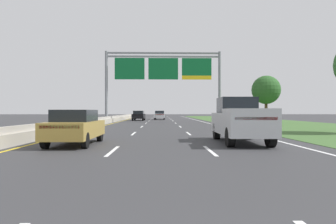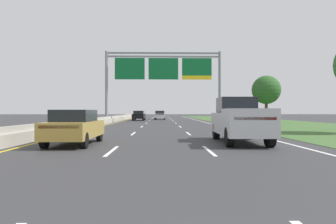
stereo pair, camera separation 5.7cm
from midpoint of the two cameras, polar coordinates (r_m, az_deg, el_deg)
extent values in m
plane|color=#333335|center=(36.20, -1.36, -2.22)|extent=(220.00, 220.00, 0.00)
cube|color=white|center=(11.91, -10.37, -7.11)|extent=(0.14, 3.00, 0.01)
cube|color=white|center=(20.81, -6.48, -3.99)|extent=(0.14, 3.00, 0.01)
cube|color=white|center=(29.76, -4.93, -2.73)|extent=(0.14, 3.00, 0.01)
cube|color=white|center=(38.74, -4.10, -2.06)|extent=(0.14, 3.00, 0.01)
cube|color=white|center=(47.73, -3.59, -1.64)|extent=(0.14, 3.00, 0.01)
cube|color=white|center=(56.72, -3.23, -1.35)|extent=(0.14, 3.00, 0.01)
cube|color=white|center=(65.71, -2.98, -1.14)|extent=(0.14, 3.00, 0.01)
cube|color=white|center=(74.71, -2.78, -0.98)|extent=(0.14, 3.00, 0.01)
cube|color=white|center=(83.70, -2.63, -0.86)|extent=(0.14, 3.00, 0.01)
cube|color=white|center=(11.91, 7.64, -7.10)|extent=(0.14, 3.00, 0.01)
cube|color=white|center=(20.81, 3.75, -3.98)|extent=(0.14, 3.00, 0.01)
cube|color=white|center=(29.76, 2.20, -2.73)|extent=(0.14, 3.00, 0.01)
cube|color=white|center=(38.74, 1.38, -2.06)|extent=(0.14, 3.00, 0.01)
cube|color=white|center=(47.73, 0.86, -1.64)|extent=(0.14, 3.00, 0.01)
cube|color=white|center=(56.72, 0.51, -1.35)|extent=(0.14, 3.00, 0.01)
cube|color=white|center=(65.71, 0.25, -1.14)|extent=(0.14, 3.00, 0.01)
cube|color=white|center=(74.71, 0.06, -0.98)|extent=(0.14, 3.00, 0.01)
cube|color=white|center=(83.70, -0.10, -0.86)|extent=(0.14, 3.00, 0.01)
cube|color=white|center=(36.68, 7.90, -2.18)|extent=(0.16, 106.00, 0.01)
cube|color=gold|center=(36.68, -10.63, -2.19)|extent=(0.16, 106.00, 0.01)
cube|color=#3D602D|center=(38.79, 19.73, -2.06)|extent=(14.00, 110.00, 0.02)
cube|color=#A8A399|center=(36.79, -11.70, -1.76)|extent=(0.60, 110.00, 0.55)
cube|color=#A8A399|center=(36.77, -11.70, -1.10)|extent=(0.25, 110.00, 0.30)
cylinder|color=gray|center=(40.57, -11.40, 4.58)|extent=(0.36, 0.36, 9.27)
cylinder|color=gray|center=(40.67, 9.51, 4.57)|extent=(0.36, 0.36, 9.27)
cube|color=gray|center=(40.53, -0.93, 10.88)|extent=(14.70, 0.24, 0.20)
cube|color=gray|center=(40.45, -0.93, 10.25)|extent=(14.70, 0.24, 0.20)
cube|color=#0C602D|center=(40.22, -7.17, 7.99)|extent=(3.83, 0.12, 2.76)
cube|color=#0C602D|center=(40.02, -0.93, 8.03)|extent=(3.83, 0.12, 2.76)
cube|color=#0C602D|center=(40.32, 5.31, 8.33)|extent=(3.83, 0.12, 2.26)
cube|color=yellow|center=(40.15, 5.30, 6.38)|extent=(3.83, 0.12, 0.50)
cube|color=#B2B5BA|center=(15.10, 13.15, -2.08)|extent=(2.15, 5.45, 1.00)
cube|color=black|center=(15.92, 12.47, 1.24)|extent=(1.77, 1.95, 0.78)
cube|color=#B21414|center=(12.51, 15.88, -1.17)|extent=(1.68, 0.13, 0.12)
cube|color=#B2B5BA|center=(13.41, 14.80, 0.20)|extent=(2.05, 2.00, 0.20)
cylinder|color=black|center=(16.77, 8.90, -3.56)|extent=(0.32, 0.85, 0.84)
cylinder|color=black|center=(17.11, 14.55, -3.49)|extent=(0.32, 0.85, 0.84)
cylinder|color=black|center=(13.16, 11.32, -4.59)|extent=(0.32, 0.85, 0.84)
cylinder|color=black|center=(13.59, 18.40, -4.45)|extent=(0.32, 0.85, 0.84)
cube|color=silver|center=(54.63, -1.59, -0.69)|extent=(1.90, 4.43, 0.72)
cube|color=black|center=(54.57, -1.59, -0.04)|extent=(1.61, 2.33, 0.52)
cube|color=#B21414|center=(52.47, -1.64, -0.49)|extent=(1.53, 0.11, 0.12)
cylinder|color=black|center=(56.15, -2.37, -1.03)|extent=(0.23, 0.66, 0.66)
cylinder|color=black|center=(56.12, -0.74, -1.03)|extent=(0.23, 0.66, 0.66)
cylinder|color=black|center=(53.16, -2.49, -1.10)|extent=(0.23, 0.66, 0.66)
cylinder|color=black|center=(53.13, -0.76, -1.10)|extent=(0.23, 0.66, 0.66)
cube|color=black|center=(49.46, -5.48, -0.78)|extent=(1.94, 4.45, 0.72)
cube|color=black|center=(49.40, -5.49, -0.06)|extent=(1.63, 2.34, 0.52)
cube|color=#B21414|center=(47.31, -5.74, -0.56)|extent=(1.53, 0.12, 0.12)
cylinder|color=black|center=(51.04, -6.21, -1.15)|extent=(0.24, 0.67, 0.66)
cylinder|color=black|center=(50.88, -4.42, -1.16)|extent=(0.24, 0.67, 0.66)
cylinder|color=black|center=(48.07, -6.61, -1.24)|extent=(0.24, 0.67, 0.66)
cylinder|color=black|center=(47.90, -4.71, -1.24)|extent=(0.24, 0.67, 0.66)
cube|color=#A38438|center=(14.49, -16.90, -3.09)|extent=(1.83, 4.40, 0.72)
cube|color=black|center=(14.42, -16.95, -0.64)|extent=(1.57, 2.30, 0.52)
cube|color=#B21414|center=(12.41, -19.58, -2.64)|extent=(1.53, 0.08, 0.12)
cylinder|color=black|center=(16.17, -18.20, -4.03)|extent=(0.22, 0.66, 0.66)
cylinder|color=black|center=(15.78, -12.62, -4.13)|extent=(0.22, 0.66, 0.66)
cylinder|color=black|center=(13.34, -21.96, -4.92)|extent=(0.22, 0.66, 0.66)
cylinder|color=black|center=(12.87, -15.25, -5.10)|extent=(0.22, 0.66, 0.66)
cylinder|color=#4C3823|center=(40.22, 17.70, -0.03)|extent=(0.36, 0.36, 2.74)
sphere|color=#285623|center=(40.31, 17.71, 3.94)|extent=(3.56, 3.56, 3.56)
camera|label=1|loc=(0.03, -90.05, 0.00)|focal=32.84mm
camera|label=2|loc=(0.03, 89.95, 0.00)|focal=32.84mm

